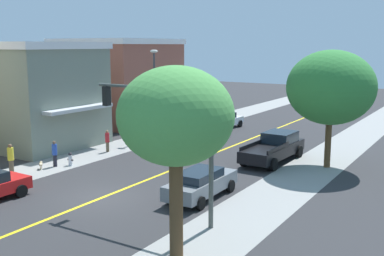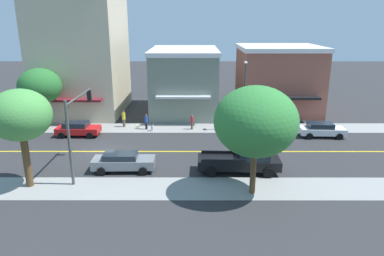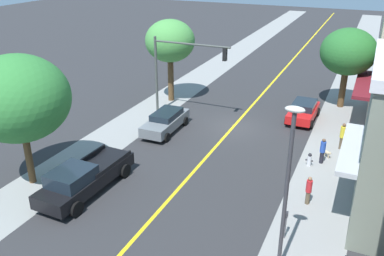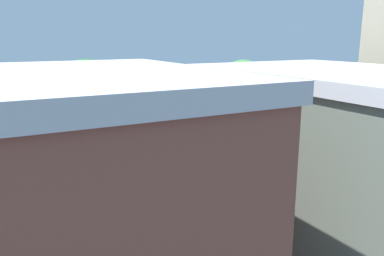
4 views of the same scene
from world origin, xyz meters
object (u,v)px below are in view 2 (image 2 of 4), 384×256
(fire_hydrant, at_px, (152,127))
(street_lamp, at_px, (245,89))
(parking_meter, at_px, (223,122))
(black_pickup_truck, at_px, (242,161))
(street_tree_left_far, at_px, (40,86))
(pedestrian_blue_shirt, at_px, (146,121))
(traffic_light_mast, at_px, (77,120))
(white_sedan_left_curb, at_px, (322,130))
(street_tree_right_corner, at_px, (256,122))
(small_dog, at_px, (138,126))
(street_tree_left_near, at_px, (20,116))
(grey_sedan_right_curb, at_px, (123,161))
(pedestrian_red_shirt, at_px, (192,122))
(red_sedan_left_curb, at_px, (78,129))
(pedestrian_yellow_shirt, at_px, (124,118))

(fire_hydrant, distance_m, street_lamp, 10.25)
(parking_meter, height_order, black_pickup_truck, black_pickup_truck)
(street_lamp, bearing_deg, fire_hydrant, -87.96)
(parking_meter, xyz_separation_m, street_lamp, (-0.21, 2.12, 3.43))
(street_tree_left_far, relative_size, pedestrian_blue_shirt, 3.94)
(traffic_light_mast, relative_size, white_sedan_left_curb, 1.37)
(street_tree_right_corner, bearing_deg, small_dog, -146.36)
(white_sedan_left_curb, height_order, black_pickup_truck, black_pickup_truck)
(street_tree_left_far, relative_size, small_dog, 11.86)
(street_tree_left_near, xyz_separation_m, small_dog, (-13.69, 5.55, -4.75))
(parking_meter, xyz_separation_m, grey_sedan_right_curb, (10.37, -8.45, -0.15))
(black_pickup_truck, relative_size, pedestrian_blue_shirt, 3.81)
(black_pickup_truck, bearing_deg, fire_hydrant, 128.97)
(street_tree_left_far, height_order, small_dog, street_tree_left_far)
(street_tree_left_far, bearing_deg, street_lamp, 89.10)
(grey_sedan_right_curb, height_order, pedestrian_blue_shirt, pedestrian_blue_shirt)
(parking_meter, distance_m, pedestrian_red_shirt, 3.25)
(pedestrian_blue_shirt, bearing_deg, street_tree_left_far, -22.60)
(street_tree_right_corner, bearing_deg, street_tree_left_near, -93.79)
(pedestrian_blue_shirt, bearing_deg, pedestrian_red_shirt, 157.33)
(street_tree_left_near, height_order, parking_meter, street_tree_left_near)
(grey_sedan_right_curb, bearing_deg, fire_hydrant, 83.02)
(street_tree_left_far, xyz_separation_m, parking_meter, (0.54, 18.77, -3.62))
(street_tree_left_far, height_order, red_sedan_left_curb, street_tree_left_far)
(street_lamp, bearing_deg, small_dog, -92.65)
(street_tree_left_far, bearing_deg, grey_sedan_right_curb, 43.41)
(street_tree_left_far, xyz_separation_m, fire_hydrant, (0.66, 11.43, -4.13))
(street_tree_left_far, relative_size, street_lamp, 0.90)
(street_tree_right_corner, distance_m, small_dog, 18.26)
(small_dog, bearing_deg, street_tree_left_near, -157.30)
(street_tree_left_far, height_order, pedestrian_red_shirt, street_tree_left_far)
(grey_sedan_right_curb, distance_m, white_sedan_left_curb, 19.81)
(traffic_light_mast, bearing_deg, pedestrian_yellow_shirt, -4.70)
(street_tree_left_far, relative_size, parking_meter, 4.57)
(pedestrian_blue_shirt, height_order, small_dog, pedestrian_blue_shirt)
(street_tree_left_far, relative_size, grey_sedan_right_curb, 1.36)
(red_sedan_left_curb, xyz_separation_m, grey_sedan_right_curb, (8.58, 6.08, 0.02))
(red_sedan_left_curb, bearing_deg, pedestrian_red_shirt, 12.48)
(fire_hydrant, bearing_deg, street_tree_right_corner, 30.54)
(traffic_light_mast, xyz_separation_m, pedestrian_blue_shirt, (-11.24, 3.52, -3.31))
(pedestrian_yellow_shirt, bearing_deg, small_dog, 107.24)
(street_tree_left_far, distance_m, pedestrian_red_shirt, 15.99)
(street_tree_right_corner, height_order, black_pickup_truck, street_tree_right_corner)
(street_tree_left_near, relative_size, traffic_light_mast, 1.13)
(pedestrian_blue_shirt, relative_size, small_dog, 3.01)
(red_sedan_left_curb, bearing_deg, street_lamp, 8.02)
(street_tree_right_corner, distance_m, grey_sedan_right_curb, 10.80)
(traffic_light_mast, bearing_deg, white_sedan_left_curb, -67.60)
(street_tree_right_corner, distance_m, street_tree_left_far, 24.40)
(red_sedan_left_curb, height_order, pedestrian_yellow_shirt, pedestrian_yellow_shirt)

